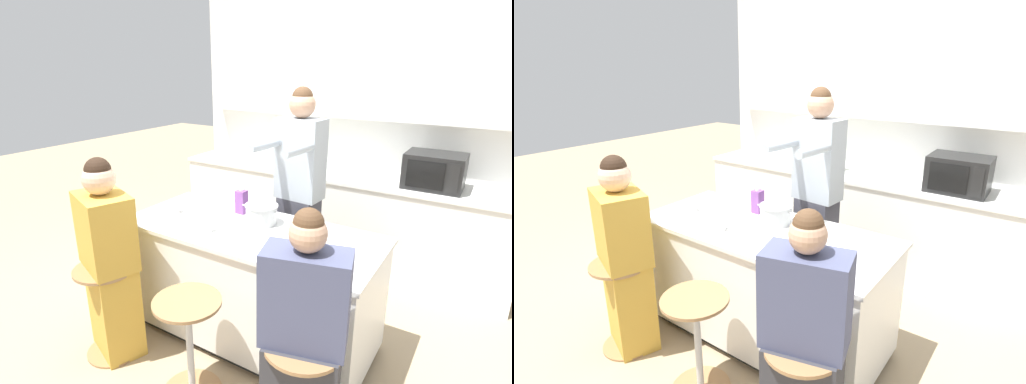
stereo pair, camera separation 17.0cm
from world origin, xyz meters
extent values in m
plane|color=tan|center=(0.00, 0.00, 0.00)|extent=(16.00, 16.00, 0.00)
cube|color=silver|center=(0.00, 1.95, 1.35)|extent=(3.63, 0.06, 2.70)
cube|color=white|center=(0.00, 1.84, 1.83)|extent=(3.34, 0.16, 0.75)
cube|color=white|center=(0.00, 1.58, 0.45)|extent=(3.34, 0.64, 0.90)
cube|color=silver|center=(0.00, 1.58, 0.91)|extent=(3.37, 0.67, 0.03)
cube|color=black|center=(0.00, 0.00, 0.03)|extent=(1.72, 0.67, 0.06)
cube|color=white|center=(0.00, 0.00, 0.46)|extent=(1.80, 0.75, 0.79)
cube|color=silver|center=(0.00, 0.00, 0.87)|extent=(1.84, 0.79, 0.03)
cylinder|color=#997047|center=(-0.74, -0.68, 0.01)|extent=(0.38, 0.38, 0.01)
cylinder|color=#B7BABC|center=(-0.74, -0.68, 0.34)|extent=(0.04, 0.04, 0.64)
cylinder|color=#997047|center=(-0.74, -0.68, 0.67)|extent=(0.41, 0.41, 0.02)
cylinder|color=#B7BABC|center=(0.00, -0.67, 0.34)|extent=(0.04, 0.04, 0.64)
cylinder|color=#997047|center=(0.00, -0.67, 0.67)|extent=(0.41, 0.41, 0.02)
cylinder|color=#997047|center=(0.74, -0.65, 0.67)|extent=(0.41, 0.41, 0.02)
cube|color=#383842|center=(0.05, 0.66, 0.47)|extent=(0.33, 0.24, 0.93)
cube|color=#9EA8B2|center=(0.05, 0.66, 1.26)|extent=(0.38, 0.25, 0.65)
cylinder|color=#9EA8B2|center=(-0.12, 0.38, 1.40)|extent=(0.10, 0.36, 0.07)
cylinder|color=#9EA8B2|center=(0.18, 0.36, 1.40)|extent=(0.10, 0.36, 0.07)
sphere|color=tan|center=(0.05, 0.66, 1.68)|extent=(0.22, 0.22, 0.21)
sphere|color=#513823|center=(0.05, 0.66, 1.74)|extent=(0.17, 0.17, 0.16)
cube|color=gold|center=(-0.73, -0.64, 0.34)|extent=(0.45, 0.38, 0.68)
cube|color=gold|center=(-0.73, -0.64, 0.93)|extent=(0.49, 0.41, 0.51)
sphere|color=#DBB293|center=(-0.73, -0.64, 1.29)|extent=(0.27, 0.27, 0.21)
sphere|color=black|center=(-0.73, -0.64, 1.35)|extent=(0.21, 0.21, 0.17)
cube|color=#474C6B|center=(0.73, -0.64, 0.92)|extent=(0.46, 0.32, 0.50)
sphere|color=tan|center=(0.73, -0.64, 1.26)|extent=(0.22, 0.22, 0.18)
sphere|color=#513823|center=(0.73, -0.64, 1.31)|extent=(0.18, 0.18, 0.14)
cylinder|color=#B7BABC|center=(0.01, 0.13, 0.95)|extent=(0.23, 0.23, 0.13)
cylinder|color=#B7BABC|center=(0.01, 0.13, 1.02)|extent=(0.24, 0.24, 0.01)
cylinder|color=#B7BABC|center=(-0.13, 0.13, 0.99)|extent=(0.05, 0.01, 0.01)
cylinder|color=#B7BABC|center=(0.15, 0.13, 0.99)|extent=(0.05, 0.01, 0.01)
cylinder|color=white|center=(0.55, -0.24, 0.92)|extent=(0.19, 0.19, 0.07)
cylinder|color=white|center=(-0.23, -0.19, 0.93)|extent=(0.07, 0.07, 0.09)
torus|color=white|center=(-0.18, -0.19, 0.93)|extent=(0.04, 0.01, 0.04)
cylinder|color=white|center=(-0.67, -0.05, 0.92)|extent=(0.08, 0.08, 0.09)
torus|color=white|center=(-0.62, -0.05, 0.93)|extent=(0.04, 0.01, 0.04)
ellipsoid|color=yellow|center=(0.32, -0.21, 0.90)|extent=(0.12, 0.04, 0.05)
ellipsoid|color=yellow|center=(0.29, -0.18, 0.90)|extent=(0.09, 0.11, 0.05)
ellipsoid|color=yellow|center=(0.35, -0.18, 0.90)|extent=(0.10, 0.10, 0.05)
cube|color=#7A428E|center=(-0.23, 0.23, 0.97)|extent=(0.07, 0.07, 0.18)
cylinder|color=white|center=(-0.23, 0.23, 1.07)|extent=(0.03, 0.03, 0.02)
cube|color=black|center=(0.93, 1.54, 1.08)|extent=(0.49, 0.37, 0.31)
cube|color=black|center=(0.88, 1.35, 1.08)|extent=(0.30, 0.01, 0.24)
cube|color=black|center=(1.10, 1.35, 1.08)|extent=(0.09, 0.01, 0.25)
cylinder|color=beige|center=(-0.24, 1.58, 0.97)|extent=(0.14, 0.14, 0.07)
sphere|color=#387538|center=(-0.24, 1.58, 1.07)|extent=(0.17, 0.17, 0.17)
camera|label=1|loc=(1.41, -2.15, 2.00)|focal=28.00mm
camera|label=2|loc=(1.55, -2.06, 2.00)|focal=28.00mm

